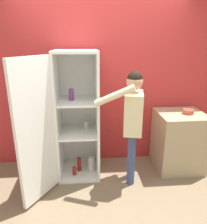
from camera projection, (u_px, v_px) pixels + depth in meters
ground_plane at (106, 196)px, 2.82m from camera, size 12.00×12.00×0.00m
wall_back at (100, 84)px, 3.34m from camera, size 7.00×0.06×2.55m
refrigerator at (70, 118)px, 3.01m from camera, size 0.94×1.13×1.79m
person at (133, 115)px, 2.84m from camera, size 0.67×0.53×1.56m
counter at (178, 141)px, 3.35m from camera, size 0.68×0.65×0.89m
bowl at (188, 112)px, 3.18m from camera, size 0.16×0.16×0.06m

